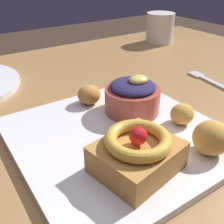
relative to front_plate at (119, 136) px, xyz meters
name	(u,v)px	position (x,y,z in m)	size (l,w,h in m)	color
dining_table	(99,156)	(0.01, 0.08, -0.10)	(1.36, 0.91, 0.73)	olive
front_plate	(119,136)	(0.00, 0.00, 0.00)	(0.31, 0.31, 0.01)	white
cake_slice	(137,153)	(-0.03, -0.08, 0.03)	(0.11, 0.10, 0.06)	#B77F3D
berry_ramekin	(133,96)	(0.06, 0.04, 0.03)	(0.10, 0.10, 0.07)	#B24C3D
fritter_front	(211,138)	(0.08, -0.11, 0.03)	(0.05, 0.05, 0.05)	gold
fritter_middle	(182,114)	(0.10, -0.03, 0.02)	(0.04, 0.04, 0.03)	gold
fritter_back	(87,95)	(0.01, 0.11, 0.02)	(0.04, 0.04, 0.04)	#BC7F38
fork	(207,79)	(0.31, 0.08, 0.00)	(0.03, 0.13, 0.00)	silver
coffee_mug	(160,28)	(0.44, 0.39, 0.04)	(0.09, 0.09, 0.10)	silver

